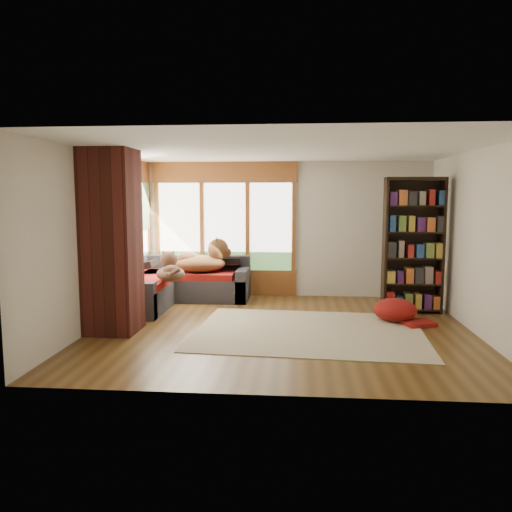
% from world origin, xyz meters
% --- Properties ---
extents(floor, '(5.50, 5.50, 0.00)m').
position_xyz_m(floor, '(0.00, 0.00, 0.00)').
color(floor, '#4E3315').
rests_on(floor, ground).
extents(ceiling, '(5.50, 5.50, 0.00)m').
position_xyz_m(ceiling, '(0.00, 0.00, 2.60)').
color(ceiling, white).
extents(wall_back, '(5.50, 0.04, 2.60)m').
position_xyz_m(wall_back, '(0.00, 2.50, 1.30)').
color(wall_back, silver).
rests_on(wall_back, ground).
extents(wall_front, '(5.50, 0.04, 2.60)m').
position_xyz_m(wall_front, '(0.00, -2.50, 1.30)').
color(wall_front, silver).
rests_on(wall_front, ground).
extents(wall_left, '(0.04, 5.00, 2.60)m').
position_xyz_m(wall_left, '(-2.75, 0.00, 1.30)').
color(wall_left, silver).
rests_on(wall_left, ground).
extents(wall_right, '(0.04, 5.00, 2.60)m').
position_xyz_m(wall_right, '(2.75, 0.00, 1.30)').
color(wall_right, silver).
rests_on(wall_right, ground).
extents(windows_back, '(2.82, 0.10, 1.90)m').
position_xyz_m(windows_back, '(-1.20, 2.47, 1.35)').
color(windows_back, brown).
rests_on(windows_back, wall_back).
extents(windows_left, '(0.10, 2.62, 1.90)m').
position_xyz_m(windows_left, '(-2.72, 1.20, 1.35)').
color(windows_left, brown).
rests_on(windows_left, wall_left).
extents(roller_blind, '(0.03, 0.72, 0.90)m').
position_xyz_m(roller_blind, '(-2.69, 2.03, 1.75)').
color(roller_blind, '#6C8A55').
rests_on(roller_blind, wall_left).
extents(brick_chimney, '(0.70, 0.70, 2.60)m').
position_xyz_m(brick_chimney, '(-2.40, -0.35, 1.30)').
color(brick_chimney, '#471914').
rests_on(brick_chimney, ground).
extents(sectional_sofa, '(2.20, 2.20, 0.80)m').
position_xyz_m(sectional_sofa, '(-1.95, 1.70, 0.30)').
color(sectional_sofa, '#27262B').
rests_on(sectional_sofa, ground).
extents(area_rug, '(3.40, 2.68, 0.01)m').
position_xyz_m(area_rug, '(0.40, -0.13, 0.01)').
color(area_rug, silver).
rests_on(area_rug, ground).
extents(bookshelf, '(0.97, 0.32, 2.25)m').
position_xyz_m(bookshelf, '(2.14, 1.25, 1.13)').
color(bookshelf, black).
rests_on(bookshelf, ground).
extents(pouf, '(0.84, 0.84, 0.36)m').
position_xyz_m(pouf, '(1.76, 0.59, 0.19)').
color(pouf, maroon).
rests_on(pouf, area_rug).
extents(dog_tan, '(1.06, 0.71, 0.55)m').
position_xyz_m(dog_tan, '(-1.50, 1.87, 0.81)').
color(dog_tan, brown).
rests_on(dog_tan, sectional_sofa).
extents(dog_brindle, '(0.69, 0.85, 0.42)m').
position_xyz_m(dog_brindle, '(-1.90, 0.92, 0.74)').
color(dog_brindle, '#402A1E').
rests_on(dog_brindle, sectional_sofa).
extents(throw_pillows, '(1.98, 1.68, 0.45)m').
position_xyz_m(throw_pillows, '(-1.86, 1.75, 0.77)').
color(throw_pillows, black).
rests_on(throw_pillows, sectional_sofa).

